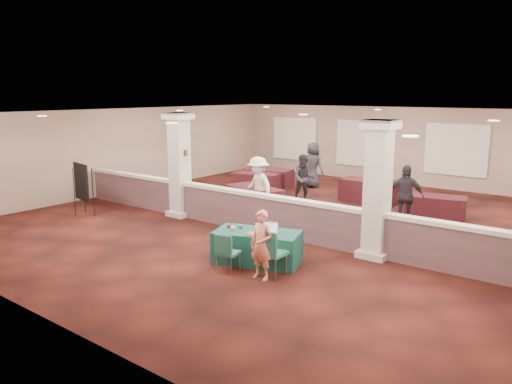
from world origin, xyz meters
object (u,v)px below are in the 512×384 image
Objects in this scene: attendee_b at (258,186)px; far_table_back_center at (370,191)px; attendee_a at (304,179)px; far_table_front_right at (435,207)px; attendee_c at (405,196)px; far_table_back_left at (268,178)px; attendee_d at (313,165)px; far_table_front_center at (254,200)px; far_table_front_left at (257,182)px; conf_chair_side at (226,250)px; woman at (261,245)px; conf_chair_main at (270,250)px; near_table at (257,247)px; easel_board at (81,182)px.

far_table_back_center is at bearing 79.33° from attendee_b.
attendee_a is 2.50m from attendee_b.
attendee_b reaches higher than far_table_front_right.
far_table_back_left is at bearing 134.79° from attendee_c.
far_table_front_center is at bearing 106.57° from attendee_d.
attendee_b is (2.37, -3.00, 0.56)m from far_table_front_left.
far_table_back_center is (-0.63, 8.38, -0.12)m from conf_chair_side.
attendee_d is (-5.64, 2.08, 0.56)m from far_table_front_right.
attendee_b is (-3.34, 4.25, 0.20)m from woman.
attendee_d is (1.34, 1.23, 0.52)m from far_table_back_left.
far_table_back_center is at bearing 57.33° from far_table_front_center.
conf_chair_main is at bearing 124.46° from attendee_d.
attendee_c is at bearing 153.61° from attendee_d.
near_table is 1.03× the size of attendee_b.
attendee_c is (8.49, 4.84, -0.15)m from easel_board.
conf_chair_main is 10.25m from attendee_d.
far_table_back_left reaches higher than near_table.
near_table is at bearing 140.65° from conf_chair_main.
attendee_a is at bearing 63.14° from easel_board.
near_table is at bearing -84.31° from far_table_back_center.
attendee_d is (-0.72, 4.78, 0.51)m from far_table_front_center.
conf_chair_main is 9.18m from far_table_front_left.
attendee_c reaches higher than far_table_back_left.
far_table_back_left is 0.98× the size of far_table_back_center.
far_table_front_right is at bearing 55.23° from near_table.
conf_chair_main is 5.84m from far_table_front_center.
attendee_b reaches higher than attendee_c.
conf_chair_main reaches higher than near_table.
far_table_front_center is at bearing 128.40° from conf_chair_main.
near_table is at bearing -105.92° from far_table_front_right.
attendee_c is at bearing 66.24° from conf_chair_side.
far_table_front_right is at bearing 28.74° from far_table_front_center.
attendee_c is (6.57, -2.36, 0.51)m from far_table_back_left.
near_table is 5.25m from attendee_c.
far_table_front_right is at bearing -30.48° from attendee_a.
far_table_back_left is (-0.08, 0.86, 0.02)m from far_table_front_left.
far_table_front_right is at bearing 46.08° from easel_board.
attendee_d reaches higher than attendee_c.
far_table_front_center is at bearing 53.08° from easel_board.
attendee_b is at bearing 110.75° from conf_chair_side.
far_table_front_center reaches higher than far_table_front_left.
attendee_a is (-4.42, -0.50, 0.49)m from far_table_front_right.
attendee_d is (3.26, 8.42, -0.13)m from easel_board.
attendee_d reaches higher than woman.
easel_board is at bearing -127.17° from attendee_b.
far_table_front_center is at bearing 158.43° from attendee_b.
far_table_front_left is (-4.93, 7.45, -0.15)m from conf_chair_side.
far_table_front_left is at bearing 83.08° from easel_board.
far_table_front_right is 6.04m from attendee_d.
attendee_d is at bearing 120.13° from attendee_c.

